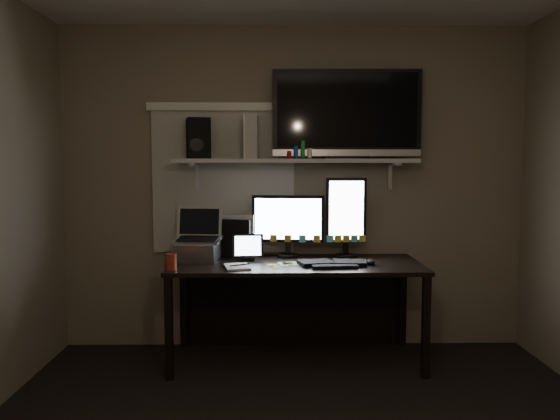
{
  "coord_description": "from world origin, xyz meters",
  "views": [
    {
      "loc": [
        -0.18,
        -2.47,
        1.45
      ],
      "look_at": [
        -0.12,
        1.25,
        1.13
      ],
      "focal_mm": 35.0,
      "sensor_mm": 36.0,
      "label": 1
    }
  ],
  "objects_px": {
    "laptop": "(198,235)",
    "desk": "(295,283)",
    "keyboard": "(333,263)",
    "speaker": "(198,139)",
    "monitor_landscape": "(288,226)",
    "monitor_portrait": "(346,217)",
    "mouse": "(370,262)",
    "tv": "(347,114)",
    "cup": "(171,262)",
    "tablet": "(248,247)",
    "game_console": "(252,137)"
  },
  "relations": [
    {
      "from": "tv",
      "to": "game_console",
      "type": "distance_m",
      "value": 0.73
    },
    {
      "from": "laptop",
      "to": "speaker",
      "type": "xyz_separation_m",
      "value": [
        -0.0,
        0.14,
        0.71
      ]
    },
    {
      "from": "keyboard",
      "to": "mouse",
      "type": "bearing_deg",
      "value": -1.41
    },
    {
      "from": "cup",
      "to": "mouse",
      "type": "bearing_deg",
      "value": 7.37
    },
    {
      "from": "keyboard",
      "to": "cup",
      "type": "relative_size",
      "value": 4.3
    },
    {
      "from": "desk",
      "to": "game_console",
      "type": "height_order",
      "value": "game_console"
    },
    {
      "from": "desk",
      "to": "monitor_portrait",
      "type": "relative_size",
      "value": 2.91
    },
    {
      "from": "tablet",
      "to": "cup",
      "type": "xyz_separation_m",
      "value": [
        -0.5,
        -0.34,
        -0.04
      ]
    },
    {
      "from": "mouse",
      "to": "tv",
      "type": "distance_m",
      "value": 1.12
    },
    {
      "from": "monitor_landscape",
      "to": "speaker",
      "type": "relative_size",
      "value": 1.83
    },
    {
      "from": "monitor_portrait",
      "to": "speaker",
      "type": "height_order",
      "value": "speaker"
    },
    {
      "from": "cup",
      "to": "game_console",
      "type": "relative_size",
      "value": 0.34
    },
    {
      "from": "keyboard",
      "to": "mouse",
      "type": "relative_size",
      "value": 4.59
    },
    {
      "from": "desk",
      "to": "monitor_landscape",
      "type": "distance_m",
      "value": 0.44
    },
    {
      "from": "monitor_landscape",
      "to": "tv",
      "type": "xyz_separation_m",
      "value": [
        0.44,
        -0.0,
        0.84
      ]
    },
    {
      "from": "laptop",
      "to": "cup",
      "type": "height_order",
      "value": "laptop"
    },
    {
      "from": "desk",
      "to": "laptop",
      "type": "distance_m",
      "value": 0.81
    },
    {
      "from": "monitor_portrait",
      "to": "game_console",
      "type": "distance_m",
      "value": 0.94
    },
    {
      "from": "keyboard",
      "to": "game_console",
      "type": "bearing_deg",
      "value": 149.75
    },
    {
      "from": "keyboard",
      "to": "speaker",
      "type": "height_order",
      "value": "speaker"
    },
    {
      "from": "desk",
      "to": "keyboard",
      "type": "relative_size",
      "value": 3.75
    },
    {
      "from": "monitor_portrait",
      "to": "keyboard",
      "type": "bearing_deg",
      "value": -114.37
    },
    {
      "from": "keyboard",
      "to": "cup",
      "type": "height_order",
      "value": "cup"
    },
    {
      "from": "laptop",
      "to": "tv",
      "type": "relative_size",
      "value": 0.35
    },
    {
      "from": "game_console",
      "to": "tv",
      "type": "bearing_deg",
      "value": 9.34
    },
    {
      "from": "desk",
      "to": "tablet",
      "type": "bearing_deg",
      "value": -173.25
    },
    {
      "from": "cup",
      "to": "desk",
      "type": "bearing_deg",
      "value": 24.25
    },
    {
      "from": "tv",
      "to": "speaker",
      "type": "distance_m",
      "value": 1.13
    },
    {
      "from": "keyboard",
      "to": "speaker",
      "type": "relative_size",
      "value": 1.59
    },
    {
      "from": "monitor_landscape",
      "to": "monitor_portrait",
      "type": "bearing_deg",
      "value": 3.87
    },
    {
      "from": "game_console",
      "to": "monitor_portrait",
      "type": "bearing_deg",
      "value": 8.38
    },
    {
      "from": "monitor_landscape",
      "to": "laptop",
      "type": "distance_m",
      "value": 0.69
    },
    {
      "from": "cup",
      "to": "speaker",
      "type": "relative_size",
      "value": 0.37
    },
    {
      "from": "cup",
      "to": "keyboard",
      "type": "bearing_deg",
      "value": 8.43
    },
    {
      "from": "monitor_landscape",
      "to": "speaker",
      "type": "bearing_deg",
      "value": -172.55
    },
    {
      "from": "mouse",
      "to": "tv",
      "type": "bearing_deg",
      "value": 114.63
    },
    {
      "from": "monitor_portrait",
      "to": "laptop",
      "type": "relative_size",
      "value": 1.6
    },
    {
      "from": "tablet",
      "to": "tv",
      "type": "height_order",
      "value": "tv"
    },
    {
      "from": "laptop",
      "to": "game_console",
      "type": "distance_m",
      "value": 0.83
    },
    {
      "from": "monitor_landscape",
      "to": "tablet",
      "type": "distance_m",
      "value": 0.37
    },
    {
      "from": "desk",
      "to": "tv",
      "type": "bearing_deg",
      "value": 16.49
    },
    {
      "from": "desk",
      "to": "tv",
      "type": "relative_size",
      "value": 1.62
    },
    {
      "from": "laptop",
      "to": "desk",
      "type": "bearing_deg",
      "value": 10.01
    },
    {
      "from": "keyboard",
      "to": "tablet",
      "type": "relative_size",
      "value": 2.11
    },
    {
      "from": "speaker",
      "to": "cup",
      "type": "bearing_deg",
      "value": -118.89
    },
    {
      "from": "mouse",
      "to": "speaker",
      "type": "bearing_deg",
      "value": 167.64
    },
    {
      "from": "desk",
      "to": "laptop",
      "type": "xyz_separation_m",
      "value": [
        -0.72,
        -0.04,
        0.37
      ]
    },
    {
      "from": "monitor_landscape",
      "to": "laptop",
      "type": "height_order",
      "value": "monitor_landscape"
    },
    {
      "from": "monitor_portrait",
      "to": "keyboard",
      "type": "height_order",
      "value": "monitor_portrait"
    },
    {
      "from": "monitor_landscape",
      "to": "tv",
      "type": "distance_m",
      "value": 0.95
    }
  ]
}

